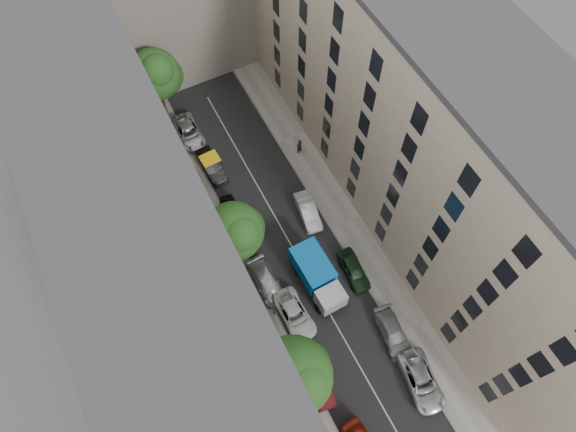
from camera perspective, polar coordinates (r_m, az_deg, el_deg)
ground at (r=46.12m, az=0.49°, el=-3.51°), size 120.00×120.00×0.00m
road_surface at (r=46.11m, az=0.49°, el=-3.51°), size 8.00×44.00×0.02m
sidewalk_left at (r=45.26m, az=-5.75°, el=-6.30°), size 3.00×44.00×0.15m
sidewalk_right at (r=47.46m, az=6.41°, el=-0.73°), size 3.00×44.00×0.15m
building_left at (r=36.19m, az=-15.11°, el=-3.75°), size 8.00×44.00×20.00m
building_right at (r=41.45m, az=14.42°, el=8.83°), size 8.00×44.00×20.00m
tarp_truck at (r=43.41m, az=3.29°, el=-6.69°), size 2.57×6.10×2.80m
car_left_1 at (r=41.80m, az=3.38°, el=-17.85°), size 2.14×4.50×1.42m
car_left_2 at (r=43.12m, az=0.71°, el=-10.89°), size 2.32×4.84×1.33m
car_left_3 at (r=44.10m, az=-2.39°, el=-7.35°), size 2.03×4.73×1.36m
car_left_4 at (r=47.30m, az=-6.36°, el=0.34°), size 2.05×3.92×1.27m
car_left_5 at (r=50.22m, az=-8.51°, el=5.57°), size 1.84×4.54×1.46m
car_left_6 at (r=53.08m, az=-10.98°, el=9.14°), size 2.28×4.91×1.36m
car_right_0 at (r=43.00m, az=14.57°, el=-17.32°), size 3.10×5.38×1.41m
car_right_1 at (r=43.51m, az=11.54°, el=-12.63°), size 2.39×4.72×1.31m
car_right_2 at (r=44.82m, az=7.33°, el=-5.95°), size 1.99×4.27×1.42m
car_right_3 at (r=47.07m, az=2.23°, el=0.54°), size 2.05×4.39×1.39m
tree_near at (r=37.08m, az=0.78°, el=-17.46°), size 5.83×5.64×8.15m
tree_mid at (r=41.50m, az=-5.81°, el=-1.83°), size 5.20×4.92×7.36m
tree_far at (r=51.27m, az=-14.43°, el=14.80°), size 5.18×4.89×8.63m
lamp_post at (r=40.37m, az=-1.66°, el=-9.30°), size 0.36×0.36×5.58m
pedestrian at (r=50.60m, az=1.26°, el=7.77°), size 0.78×0.65×1.84m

